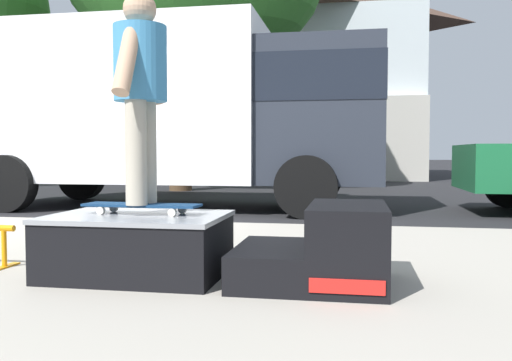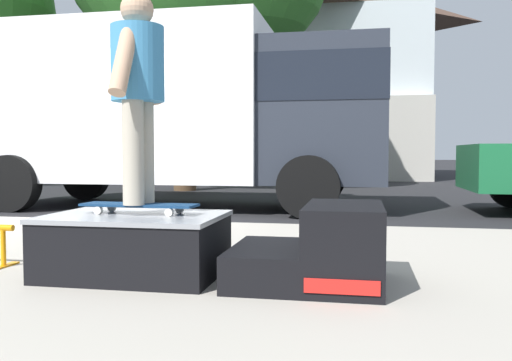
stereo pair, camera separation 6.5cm
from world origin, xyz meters
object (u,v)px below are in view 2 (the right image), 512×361
Objects in this scene: skateboard at (139,205)px; box_truck at (179,108)px; kicker_ramp at (321,251)px; skate_box at (135,243)px; skater_kid at (138,77)px.

box_truck is at bearing 106.39° from skateboard.
box_truck is at bearing 117.08° from kicker_ramp.
box_truck is (-1.59, 5.49, 1.36)m from skate_box.
skateboard is at bearing 64.74° from skate_box.
kicker_ramp is 1.18× the size of skateboard.
skateboard is (-1.20, 0.04, 0.26)m from kicker_ramp.
skateboard is 5.79m from box_truck.
box_truck is at bearing 106.39° from skater_kid.
kicker_ramp reaches higher than skate_box.
kicker_ramp is 0.65× the size of skater_kid.
skater_kid is at bearing 45.00° from skateboard.
skateboard is at bearing 178.32° from kicker_ramp.
kicker_ramp is 0.13× the size of box_truck.
box_truck is (-1.60, 5.45, 0.27)m from skater_kid.
kicker_ramp is at bearing -0.02° from skate_box.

